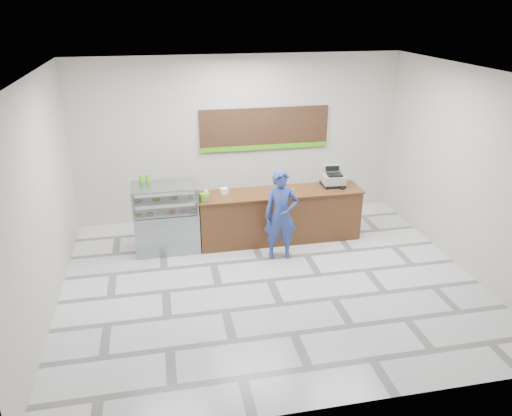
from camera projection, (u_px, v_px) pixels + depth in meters
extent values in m
plane|color=silver|center=(270.00, 280.00, 8.65)|extent=(7.00, 7.00, 0.00)
plane|color=beige|center=(239.00, 139.00, 10.69)|extent=(7.00, 0.00, 7.00)
plane|color=silver|center=(272.00, 73.00, 7.30)|extent=(7.00, 7.00, 0.00)
cube|color=#5A331A|center=(279.00, 216.00, 9.96)|extent=(3.20, 0.70, 1.00)
cube|color=#5A331A|center=(280.00, 192.00, 9.76)|extent=(3.26, 0.76, 0.03)
cube|color=gray|center=(167.00, 230.00, 9.59)|extent=(1.20, 0.70, 0.80)
cube|color=white|center=(165.00, 199.00, 9.34)|extent=(1.20, 0.70, 0.50)
cube|color=gray|center=(164.00, 186.00, 9.24)|extent=(1.22, 0.72, 0.03)
cube|color=silver|center=(166.00, 210.00, 9.43)|extent=(1.14, 0.64, 0.02)
cube|color=silver|center=(165.00, 198.00, 9.33)|extent=(1.14, 0.64, 0.02)
torus|color=#A76F27|center=(139.00, 213.00, 9.23)|extent=(0.15, 0.15, 0.05)
torus|color=#D45F98|center=(150.00, 212.00, 9.27)|extent=(0.15, 0.15, 0.05)
torus|color=#85D472|center=(161.00, 211.00, 9.30)|extent=(0.15, 0.15, 0.05)
torus|color=#A76F27|center=(171.00, 210.00, 9.34)|extent=(0.15, 0.15, 0.05)
torus|color=#D45F98|center=(182.00, 209.00, 9.38)|extent=(0.15, 0.15, 0.05)
torus|color=#85D472|center=(193.00, 209.00, 9.42)|extent=(0.15, 0.15, 0.05)
torus|color=#85D472|center=(138.00, 198.00, 9.27)|extent=(0.15, 0.15, 0.05)
torus|color=#A76F27|center=(156.00, 196.00, 9.34)|extent=(0.15, 0.15, 0.05)
torus|color=#D45F98|center=(174.00, 195.00, 9.40)|extent=(0.15, 0.15, 0.05)
torus|color=#85D472|center=(192.00, 194.00, 9.46)|extent=(0.15, 0.15, 0.05)
cube|color=black|center=(265.00, 129.00, 10.68)|extent=(2.80, 0.05, 0.90)
cube|color=#43AE15|center=(265.00, 147.00, 10.81)|extent=(2.80, 0.02, 0.10)
cube|color=black|center=(333.00, 184.00, 10.07)|extent=(0.42, 0.42, 0.06)
cube|color=gray|center=(333.00, 179.00, 10.02)|extent=(0.46, 0.48, 0.17)
cube|color=black|center=(335.00, 175.00, 9.91)|extent=(0.31, 0.24, 0.04)
cube|color=gray|center=(331.00, 169.00, 10.07)|extent=(0.37, 0.14, 0.17)
cube|color=black|center=(332.00, 168.00, 10.01)|extent=(0.28, 0.04, 0.11)
cube|color=black|center=(341.00, 188.00, 9.90)|extent=(0.10, 0.16, 0.04)
cube|color=#3FCF00|center=(283.00, 190.00, 9.79)|extent=(0.45, 0.40, 0.02)
cube|color=white|center=(285.00, 190.00, 9.79)|extent=(0.33, 0.28, 0.00)
cube|color=white|center=(224.00, 191.00, 9.64)|extent=(0.16, 0.16, 0.11)
cylinder|color=silver|center=(206.00, 193.00, 9.52)|extent=(0.07, 0.07, 0.11)
cube|color=#43AE15|center=(204.00, 197.00, 9.26)|extent=(0.20, 0.16, 0.15)
cylinder|color=#D45F98|center=(285.00, 193.00, 9.67)|extent=(0.17, 0.17, 0.00)
cylinder|color=#43AE15|center=(141.00, 179.00, 9.35)|extent=(0.09, 0.09, 0.13)
cylinder|color=#43AE15|center=(148.00, 178.00, 9.39)|extent=(0.09, 0.09, 0.14)
imported|color=navy|center=(281.00, 215.00, 9.13)|extent=(0.67, 0.49, 1.71)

